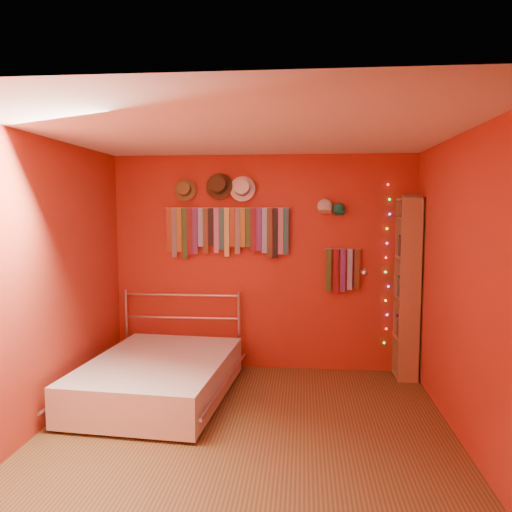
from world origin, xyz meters
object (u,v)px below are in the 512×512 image
(bookshelf, at_px, (411,288))
(reading_lamp, at_px, (364,273))
(bed, at_px, (159,377))
(tie_rack, at_px, (227,229))

(bookshelf, bearing_deg, reading_lamp, -177.44)
(bed, bearing_deg, tie_rack, 66.29)
(tie_rack, height_order, bed, tie_rack)
(tie_rack, xyz_separation_m, bed, (-0.53, -1.00, -1.43))
(bookshelf, bearing_deg, bed, -162.04)
(bed, bearing_deg, bookshelf, 22.33)
(bookshelf, relative_size, bed, 1.02)
(reading_lamp, distance_m, bookshelf, 0.54)
(tie_rack, relative_size, reading_lamp, 4.60)
(tie_rack, bearing_deg, reading_lamp, -6.54)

